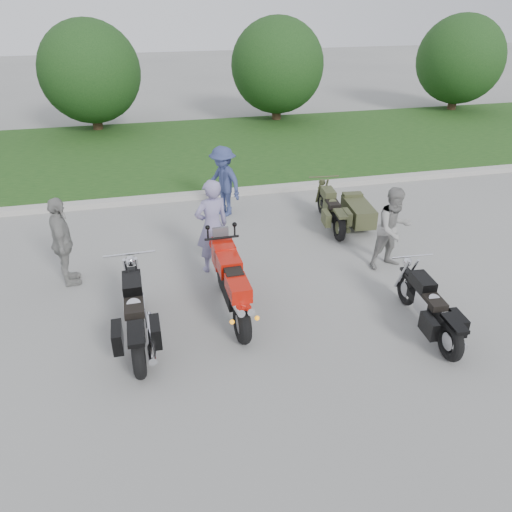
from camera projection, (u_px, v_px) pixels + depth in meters
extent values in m
plane|color=gray|center=(261.00, 332.00, 8.02)|extent=(80.00, 80.00, 0.00)
cube|color=#B0ADA5|center=(206.00, 195.00, 13.12)|extent=(60.00, 0.30, 0.15)
cube|color=#345B1F|center=(188.00, 150.00, 16.67)|extent=(60.00, 8.00, 0.14)
cylinder|color=#3F2B1C|center=(97.00, 117.00, 18.67)|extent=(0.36, 0.36, 1.20)
sphere|color=black|center=(90.00, 72.00, 17.90)|extent=(3.60, 3.60, 3.60)
cylinder|color=#3F2B1C|center=(277.00, 108.00, 20.10)|extent=(0.36, 0.36, 1.20)
sphere|color=black|center=(277.00, 66.00, 19.34)|extent=(3.60, 3.60, 3.60)
cylinder|color=#3F2B1C|center=(453.00, 98.00, 21.74)|extent=(0.36, 0.36, 1.20)
sphere|color=black|center=(460.00, 59.00, 20.98)|extent=(3.60, 3.60, 3.60)
torus|color=black|center=(242.00, 324.00, 7.66)|extent=(0.22, 0.66, 0.66)
torus|color=black|center=(223.00, 275.00, 8.98)|extent=(0.14, 0.64, 0.64)
cube|color=black|center=(232.00, 286.00, 8.15)|extent=(0.32, 0.96, 0.37)
cube|color=#B41207|center=(228.00, 263.00, 8.22)|extent=(0.37, 0.59, 0.28)
cube|color=#B41207|center=(238.00, 288.00, 7.63)|extent=(0.33, 0.59, 0.23)
cube|color=black|center=(233.00, 272.00, 7.88)|extent=(0.28, 0.38, 0.11)
cube|color=#B41207|center=(224.00, 254.00, 8.58)|extent=(0.37, 0.43, 0.43)
cylinder|color=silver|center=(238.00, 309.00, 7.44)|extent=(0.13, 0.50, 0.23)
cylinder|color=silver|center=(248.00, 307.00, 7.47)|extent=(0.13, 0.50, 0.23)
torus|color=black|center=(139.00, 355.00, 6.98)|extent=(0.18, 0.70, 0.70)
torus|color=black|center=(135.00, 292.00, 8.44)|extent=(0.13, 0.66, 0.66)
cube|color=black|center=(136.00, 316.00, 7.66)|extent=(0.24, 1.24, 0.14)
cube|color=silver|center=(135.00, 311.00, 7.63)|extent=(0.31, 0.47, 0.36)
cube|color=black|center=(132.00, 285.00, 7.75)|extent=(0.29, 0.57, 0.23)
cube|color=black|center=(134.00, 307.00, 7.40)|extent=(0.29, 0.52, 0.12)
cube|color=black|center=(136.00, 334.00, 6.80)|extent=(0.23, 0.57, 0.06)
cylinder|color=silver|center=(150.00, 336.00, 7.46)|extent=(0.11, 1.14, 0.10)
torus|color=black|center=(450.00, 341.00, 7.32)|extent=(0.19, 0.62, 0.61)
torus|color=black|center=(406.00, 289.00, 8.61)|extent=(0.14, 0.58, 0.58)
cube|color=black|center=(427.00, 309.00, 7.93)|extent=(0.26, 1.09, 0.13)
cube|color=silver|center=(428.00, 305.00, 7.89)|extent=(0.29, 0.42, 0.32)
cube|color=black|center=(423.00, 283.00, 8.01)|extent=(0.28, 0.51, 0.20)
cube|color=black|center=(434.00, 301.00, 7.70)|extent=(0.28, 0.47, 0.11)
cube|color=black|center=(455.00, 323.00, 7.16)|extent=(0.23, 0.51, 0.05)
cylinder|color=silver|center=(445.00, 326.00, 7.74)|extent=(0.15, 1.00, 0.09)
torus|color=black|center=(339.00, 228.00, 10.77)|extent=(0.21, 0.63, 0.61)
torus|color=black|center=(322.00, 202.00, 12.08)|extent=(0.16, 0.58, 0.58)
cube|color=black|center=(330.00, 211.00, 11.39)|extent=(0.30, 1.10, 0.13)
cube|color=#3D4126|center=(331.00, 208.00, 11.35)|extent=(0.31, 0.43, 0.32)
cube|color=#3D4126|center=(328.00, 193.00, 11.47)|extent=(0.30, 0.52, 0.20)
cube|color=black|center=(333.00, 204.00, 11.16)|extent=(0.30, 0.47, 0.11)
cube|color=#3D4126|center=(341.00, 214.00, 10.62)|extent=(0.25, 0.51, 0.05)
cylinder|color=#3D4126|center=(341.00, 221.00, 11.19)|extent=(0.19, 1.00, 0.09)
cube|color=#3D4126|center=(358.00, 212.00, 11.39)|extent=(0.61, 1.22, 0.41)
torus|color=black|center=(367.00, 216.00, 11.47)|extent=(0.16, 0.51, 0.50)
imported|color=#837CA9|center=(212.00, 226.00, 9.37)|extent=(0.76, 0.59, 1.84)
imported|color=gray|center=(394.00, 229.00, 9.52)|extent=(0.89, 0.74, 1.64)
imported|color=navy|center=(223.00, 181.00, 11.77)|extent=(1.11, 1.25, 1.68)
imported|color=gray|center=(63.00, 242.00, 8.95)|extent=(0.53, 1.04, 1.69)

